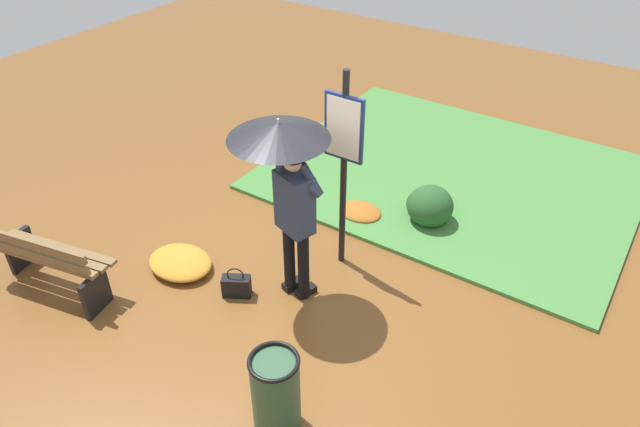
% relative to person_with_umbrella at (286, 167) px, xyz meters
% --- Properties ---
extents(ground_plane, '(18.00, 18.00, 0.00)m').
position_rel_person_with_umbrella_xyz_m(ground_plane, '(-0.02, 0.14, -1.55)').
color(ground_plane, brown).
extents(grass_verge, '(4.80, 4.00, 0.05)m').
position_rel_person_with_umbrella_xyz_m(grass_verge, '(-0.52, -3.18, -1.53)').
color(grass_verge, '#47843D').
rests_on(grass_verge, ground_plane).
extents(person_with_umbrella, '(0.96, 0.96, 2.04)m').
position_rel_person_with_umbrella_xyz_m(person_with_umbrella, '(0.00, 0.00, 0.00)').
color(person_with_umbrella, black).
rests_on(person_with_umbrella, ground_plane).
extents(info_sign_post, '(0.44, 0.07, 2.30)m').
position_rel_person_with_umbrella_xyz_m(info_sign_post, '(-0.18, -0.74, -0.11)').
color(info_sign_post, black).
rests_on(info_sign_post, ground_plane).
extents(handbag, '(0.33, 0.27, 0.37)m').
position_rel_person_with_umbrella_xyz_m(handbag, '(0.44, 0.37, -1.42)').
color(handbag, black).
rests_on(handbag, ground_plane).
extents(park_bench, '(1.41, 0.64, 0.75)m').
position_rel_person_with_umbrella_xyz_m(park_bench, '(2.13, 1.38, -1.15)').
color(park_bench, black).
rests_on(park_bench, ground_plane).
extents(trash_bin, '(0.42, 0.42, 0.83)m').
position_rel_person_with_umbrella_xyz_m(trash_bin, '(-0.90, 1.42, -1.13)').
color(trash_bin, '#2D5138').
rests_on(trash_bin, ground_plane).
extents(shrub_cluster, '(0.63, 0.57, 0.51)m').
position_rel_person_with_umbrella_xyz_m(shrub_cluster, '(-0.68, -1.97, -1.31)').
color(shrub_cluster, '#285628').
rests_on(shrub_cluster, ground_plane).
extents(leaf_pile_near_person, '(0.56, 0.45, 0.12)m').
position_rel_person_with_umbrella_xyz_m(leaf_pile_near_person, '(0.08, -1.61, -1.49)').
color(leaf_pile_near_person, '#A86023').
rests_on(leaf_pile_near_person, ground_plane).
extents(leaf_pile_far_path, '(0.77, 0.61, 0.17)m').
position_rel_person_with_umbrella_xyz_m(leaf_pile_far_path, '(1.25, 0.39, -1.47)').
color(leaf_pile_far_path, '#C68428').
rests_on(leaf_pile_far_path, ground_plane).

